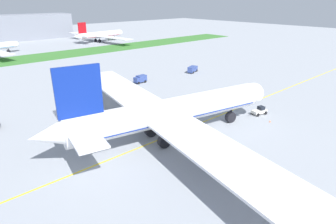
{
  "coord_description": "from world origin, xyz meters",
  "views": [
    {
      "loc": [
        -40.08,
        -40.07,
        29.23
      ],
      "look_at": [
        2.64,
        7.33,
        4.03
      ],
      "focal_mm": 30.86,
      "sensor_mm": 36.0,
      "label": 1
    }
  ],
  "objects_px": {
    "ground_crew_wingwalker_port": "(197,117)",
    "parked_airliner_far_centre": "(99,35)",
    "service_truck_catering_van": "(140,79)",
    "service_truck_baggage_loader": "(193,69)",
    "airliner_foreground": "(169,112)",
    "traffic_cone_near_nose": "(270,121)",
    "pushback_tug": "(260,111)"
  },
  "relations": [
    {
      "from": "service_truck_catering_van",
      "to": "service_truck_baggage_loader",
      "type": "bearing_deg",
      "value": -4.04
    },
    {
      "from": "traffic_cone_near_nose",
      "to": "service_truck_catering_van",
      "type": "distance_m",
      "value": 51.47
    },
    {
      "from": "service_truck_catering_van",
      "to": "parked_airliner_far_centre",
      "type": "xyz_separation_m",
      "value": [
        43.59,
        106.2,
        3.31
      ]
    },
    {
      "from": "traffic_cone_near_nose",
      "to": "service_truck_baggage_loader",
      "type": "bearing_deg",
      "value": 64.31
    },
    {
      "from": "pushback_tug",
      "to": "parked_airliner_far_centre",
      "type": "xyz_separation_m",
      "value": [
        38.56,
        152.84,
        3.82
      ]
    },
    {
      "from": "pushback_tug",
      "to": "traffic_cone_near_nose",
      "type": "height_order",
      "value": "pushback_tug"
    },
    {
      "from": "pushback_tug",
      "to": "parked_airliner_far_centre",
      "type": "relative_size",
      "value": 0.09
    },
    {
      "from": "airliner_foreground",
      "to": "pushback_tug",
      "type": "xyz_separation_m",
      "value": [
        28.01,
        -5.64,
        -5.32
      ]
    },
    {
      "from": "pushback_tug",
      "to": "parked_airliner_far_centre",
      "type": "bearing_deg",
      "value": 75.84
    },
    {
      "from": "pushback_tug",
      "to": "service_truck_baggage_loader",
      "type": "xyz_separation_m",
      "value": [
        21.14,
        44.8,
        0.5
      ]
    },
    {
      "from": "parked_airliner_far_centre",
      "to": "service_truck_catering_van",
      "type": "bearing_deg",
      "value": -112.31
    },
    {
      "from": "traffic_cone_near_nose",
      "to": "service_truck_baggage_loader",
      "type": "distance_m",
      "value": 55.0
    },
    {
      "from": "airliner_foreground",
      "to": "service_truck_catering_van",
      "type": "distance_m",
      "value": 47.26
    },
    {
      "from": "service_truck_catering_van",
      "to": "ground_crew_wingwalker_port",
      "type": "bearing_deg",
      "value": -105.99
    },
    {
      "from": "ground_crew_wingwalker_port",
      "to": "airliner_foreground",
      "type": "bearing_deg",
      "value": -168.8
    },
    {
      "from": "airliner_foreground",
      "to": "traffic_cone_near_nose",
      "type": "relative_size",
      "value": 152.32
    },
    {
      "from": "service_truck_baggage_loader",
      "to": "parked_airliner_far_centre",
      "type": "relative_size",
      "value": 0.1
    },
    {
      "from": "airliner_foreground",
      "to": "traffic_cone_near_nose",
      "type": "bearing_deg",
      "value": -22.32
    },
    {
      "from": "service_truck_baggage_loader",
      "to": "service_truck_catering_van",
      "type": "distance_m",
      "value": 26.24
    },
    {
      "from": "pushback_tug",
      "to": "parked_airliner_far_centre",
      "type": "distance_m",
      "value": 157.68
    },
    {
      "from": "airliner_foreground",
      "to": "service_truck_baggage_loader",
      "type": "relative_size",
      "value": 13.48
    },
    {
      "from": "airliner_foreground",
      "to": "pushback_tug",
      "type": "relative_size",
      "value": 14.6
    },
    {
      "from": "pushback_tug",
      "to": "ground_crew_wingwalker_port",
      "type": "xyz_separation_m",
      "value": [
        -16.1,
        8.0,
        0.07
      ]
    },
    {
      "from": "airliner_foreground",
      "to": "parked_airliner_far_centre",
      "type": "bearing_deg",
      "value": 65.67
    },
    {
      "from": "ground_crew_wingwalker_port",
      "to": "parked_airliner_far_centre",
      "type": "bearing_deg",
      "value": 69.33
    },
    {
      "from": "service_truck_baggage_loader",
      "to": "service_truck_catering_van",
      "type": "bearing_deg",
      "value": 175.96
    },
    {
      "from": "airliner_foreground",
      "to": "parked_airliner_far_centre",
      "type": "height_order",
      "value": "airliner_foreground"
    },
    {
      "from": "airliner_foreground",
      "to": "parked_airliner_far_centre",
      "type": "distance_m",
      "value": 161.57
    },
    {
      "from": "service_truck_catering_van",
      "to": "airliner_foreground",
      "type": "bearing_deg",
      "value": -119.27
    },
    {
      "from": "traffic_cone_near_nose",
      "to": "parked_airliner_far_centre",
      "type": "height_order",
      "value": "parked_airliner_far_centre"
    },
    {
      "from": "service_truck_baggage_loader",
      "to": "parked_airliner_far_centre",
      "type": "distance_m",
      "value": 109.49
    },
    {
      "from": "pushback_tug",
      "to": "service_truck_baggage_loader",
      "type": "distance_m",
      "value": 49.54
    }
  ]
}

